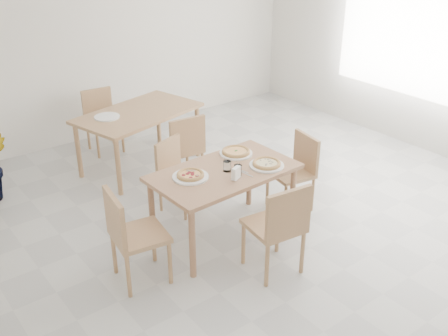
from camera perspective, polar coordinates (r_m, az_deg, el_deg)
room at (r=7.40m, az=22.56°, el=12.62°), size 7.28×7.00×7.00m
main_table at (r=5.08m, az=0.00°, el=-1.17°), size 1.43×0.85×0.75m
chair_south at (r=4.65m, az=6.07°, el=-6.03°), size 0.51×0.51×0.91m
chair_north at (r=5.72m, az=-5.26°, el=-0.19°), size 0.50×0.50×0.80m
chair_west at (r=4.60m, az=-10.22°, el=-6.81°), size 0.51×0.51×0.90m
chair_east at (r=5.76m, az=7.97°, el=0.14°), size 0.48×0.48×0.84m
plate_margherita at (r=5.37m, az=1.31°, el=1.60°), size 0.34×0.34×0.02m
plate_mushroom at (r=5.14m, az=4.65°, el=0.29°), size 0.34×0.34×0.02m
plate_pepperoni at (r=4.91m, az=-3.67°, el=-0.96°), size 0.34×0.34×0.02m
pizza_margherita at (r=5.36m, az=1.31°, el=1.82°), size 0.35×0.35×0.03m
pizza_mushroom at (r=5.13m, az=4.66°, el=0.52°), size 0.36×0.36×0.03m
pizza_pepperoni at (r=4.90m, az=-3.68°, el=-0.72°), size 0.30×0.30×0.03m
tumbler_a at (r=5.01m, az=0.34°, el=0.21°), size 0.08×0.08×0.10m
tumbler_b at (r=4.94m, az=1.53°, el=-0.22°), size 0.08×0.08×0.10m
napkin_holder at (r=4.84m, az=1.32°, el=-0.63°), size 0.12×0.09×0.13m
fork_a at (r=4.97m, az=2.40°, el=-0.65°), size 0.03×0.18×0.01m
fork_b at (r=5.03m, az=1.92°, el=-0.27°), size 0.04×0.17×0.01m
second_table at (r=6.66m, az=-9.28°, el=5.43°), size 1.69×1.22×0.75m
chair_back_s at (r=6.15m, az=-4.45°, el=2.44°), size 0.48×0.48×0.90m
chair_back_n at (r=7.35m, az=-13.23°, el=5.56°), size 0.44×0.44×0.84m
plate_empty at (r=6.50m, az=-12.62°, el=5.45°), size 0.31×0.31×0.02m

